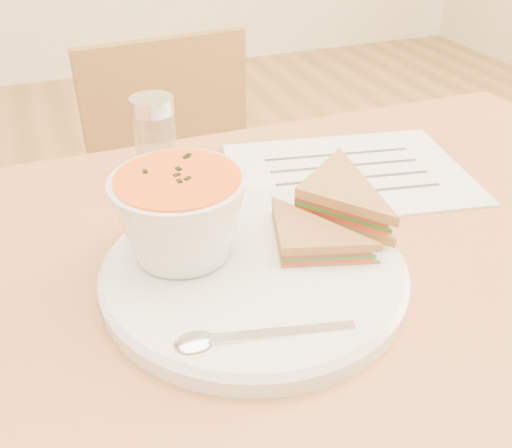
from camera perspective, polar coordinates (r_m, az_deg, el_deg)
name	(u,v)px	position (r m, az deg, el deg)	size (l,w,h in m)	color
chair_far	(202,246)	(1.22, -5.40, -2.24)	(0.36, 0.36, 0.80)	brown
plate	(254,272)	(0.57, -0.21, -4.80)	(0.30, 0.30, 0.02)	white
soup_bowl	(181,220)	(0.55, -7.51, 0.42)	(0.13, 0.13, 0.09)	white
sandwich_half_a	(281,261)	(0.54, 2.54, -3.73)	(0.10, 0.10, 0.03)	#B77240
sandwich_half_b	(294,203)	(0.60, 3.85, 2.15)	(0.11, 0.11, 0.04)	#B77240
spoon	(260,336)	(0.48, 0.38, -11.12)	(0.18, 0.04, 0.01)	silver
paper_menu	(348,173)	(0.76, 9.23, 5.06)	(0.30, 0.22, 0.00)	white
condiment_shaker	(155,135)	(0.76, -10.07, 8.78)	(0.06, 0.06, 0.10)	silver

